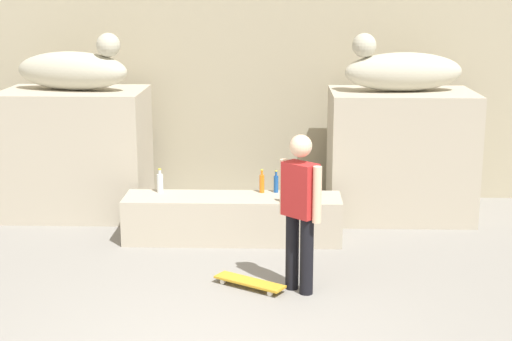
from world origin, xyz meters
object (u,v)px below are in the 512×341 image
statue_reclining_right (401,70)px  bottle_orange (262,183)px  bottle_brown (284,193)px  skateboard (250,282)px  skater (300,206)px  statue_reclining_left (74,69)px  bottle_clear (160,183)px  bottle_blue (276,183)px

statue_reclining_right → bottle_orange: 2.45m
bottle_brown → skateboard: bearing=-105.4°
statue_reclining_right → skater: 3.30m
statue_reclining_left → statue_reclining_right: (4.39, 0.00, 0.00)m
skateboard → bottle_clear: bearing=-24.1°
statue_reclining_right → bottle_blue: statue_reclining_right is taller
bottle_blue → statue_reclining_right: bearing=28.7°
skater → bottle_blue: size_ratio=5.86×
bottle_blue → bottle_orange: bearing=-173.8°
skateboard → bottle_blue: 1.93m
statue_reclining_left → skater: (2.99, -2.78, -1.10)m
skater → bottle_blue: bearing=-39.2°
bottle_brown → skater: bearing=-83.9°
statue_reclining_left → bottle_brown: (2.84, -1.36, -1.33)m
bottle_orange → skateboard: bearing=-92.8°
statue_reclining_left → bottle_clear: size_ratio=5.50×
skateboard → bottle_orange: size_ratio=2.61×
skater → bottle_clear: skater is taller
statue_reclining_right → skateboard: bearing=46.6°
skateboard → bottle_orange: (0.09, 1.79, 0.63)m
bottle_clear → bottle_orange: (1.29, 0.02, -0.00)m
bottle_clear → bottle_orange: bottle_clear is taller
statue_reclining_left → bottle_clear: 2.06m
statue_reclining_left → skater: bearing=-29.7°
skateboard → bottle_blue: (0.27, 1.80, 0.62)m
bottle_brown → bottle_orange: size_ratio=0.97×
statue_reclining_right → bottle_orange: bearing=18.8°
statue_reclining_left → bottle_orange: bearing=-6.7°
statue_reclining_right → skater: bearing=55.2°
statue_reclining_right → skateboard: statue_reclining_right is taller
statue_reclining_left → skateboard: (2.47, -2.71, -1.96)m
bottle_clear → bottle_brown: (1.57, -0.42, -0.01)m
statue_reclining_left → bottle_brown: size_ratio=5.75×
statue_reclining_left → bottle_orange: 3.03m
skater → skateboard: skater is taller
statue_reclining_right → skateboard: 3.86m
skateboard → bottle_blue: bottle_blue is taller
bottle_brown → bottle_orange: 0.52m
skateboard → bottle_orange: 1.89m
bottle_clear → bottle_blue: (1.47, 0.04, -0.01)m
bottle_orange → statue_reclining_left: bearing=160.1°
statue_reclining_right → bottle_clear: statue_reclining_right is taller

